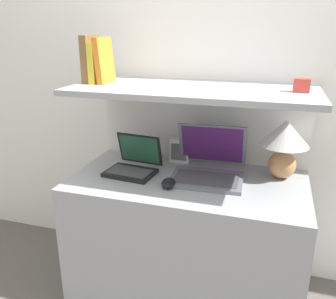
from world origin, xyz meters
The scene contains 13 objects.
wall_back centered at (0.00, 0.69, 1.20)m, with size 6.00×0.05×2.40m.
desk centered at (0.00, 0.31, 0.35)m, with size 1.20×0.62×0.70m.
back_riser centered at (0.00, 0.64, 0.57)m, with size 1.20×0.04×1.14m.
shelf centered at (0.00, 0.38, 1.15)m, with size 1.20×0.56×0.03m.
table_lamp centered at (0.46, 0.48, 0.90)m, with size 0.24×0.24×0.31m.
laptop_large centered at (0.09, 0.38, 0.76)m, with size 0.38×0.38×0.26m.
laptop_small centered at (-0.30, 0.32, 0.74)m, with size 0.28×0.26×0.19m.
computer_mouse centered at (-0.07, 0.20, 0.72)m, with size 0.08×0.11×0.04m.
router_box centered at (-0.11, 0.54, 0.77)m, with size 0.11×0.05×0.14m.
book_brown centered at (-0.55, 0.38, 1.29)m, with size 0.04×0.15×0.24m.
book_yellow centered at (-0.51, 0.38, 1.27)m, with size 0.03×0.16×0.20m.
book_orange centered at (-0.47, 0.38, 1.28)m, with size 0.05×0.16×0.23m.
shelf_gadget centered at (0.50, 0.38, 1.20)m, with size 0.07×0.06×0.06m.
Camera 1 is at (0.40, -1.32, 1.44)m, focal length 38.00 mm.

